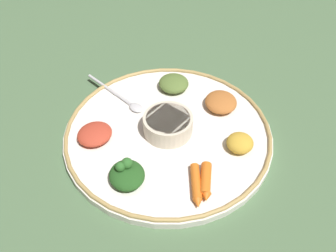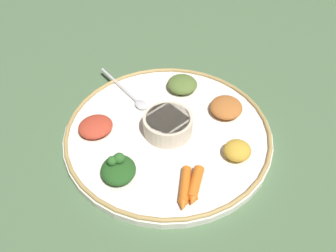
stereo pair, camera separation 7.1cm
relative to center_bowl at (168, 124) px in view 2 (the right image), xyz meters
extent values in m
plane|color=#4C6B47|center=(0.00, 0.00, -0.04)|extent=(2.40, 2.40, 0.00)
cylinder|color=white|center=(0.00, 0.00, -0.03)|extent=(0.42, 0.42, 0.02)
torus|color=tan|center=(0.00, 0.00, -0.02)|extent=(0.41, 0.41, 0.01)
cylinder|color=beige|center=(0.00, 0.00, 0.00)|extent=(0.10, 0.10, 0.04)
cylinder|color=brown|center=(0.00, 0.00, 0.01)|extent=(0.09, 0.09, 0.01)
ellipsoid|color=silver|center=(0.09, 0.03, -0.02)|extent=(0.04, 0.03, 0.01)
cylinder|color=silver|center=(0.18, 0.06, -0.02)|extent=(0.14, 0.05, 0.01)
ellipsoid|color=#23511E|center=(-0.07, 0.12, -0.01)|extent=(0.08, 0.07, 0.03)
sphere|color=#2D6628|center=(-0.06, 0.13, 0.01)|extent=(0.02, 0.02, 0.02)
sphere|color=#2D6628|center=(-0.06, 0.11, 0.01)|extent=(0.02, 0.02, 0.02)
cylinder|color=orange|center=(-0.14, 0.02, -0.01)|extent=(0.07, 0.05, 0.02)
cone|color=orange|center=(-0.18, 0.04, -0.01)|extent=(0.02, 0.02, 0.02)
cylinder|color=orange|center=(-0.14, 0.00, -0.01)|extent=(0.06, 0.05, 0.02)
cone|color=orange|center=(-0.17, 0.02, -0.01)|extent=(0.02, 0.02, 0.02)
ellipsoid|color=#B2662D|center=(0.01, -0.13, -0.01)|extent=(0.10, 0.10, 0.03)
ellipsoid|color=gold|center=(-0.10, -0.10, -0.01)|extent=(0.06, 0.06, 0.03)
ellipsoid|color=#567033|center=(0.12, -0.08, -0.01)|extent=(0.08, 0.08, 0.03)
ellipsoid|color=#B73D28|center=(0.05, 0.14, -0.01)|extent=(0.08, 0.09, 0.02)
camera|label=1|loc=(-0.44, 0.23, 0.50)|focal=38.19mm
camera|label=2|loc=(-0.47, 0.17, 0.50)|focal=38.19mm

